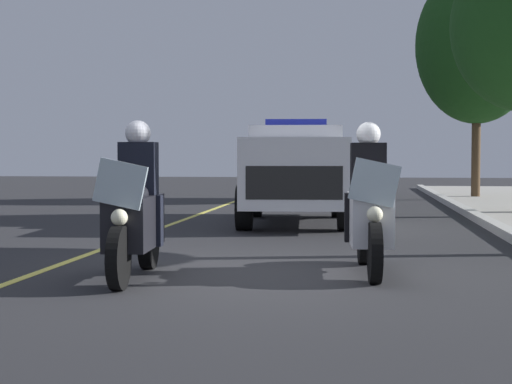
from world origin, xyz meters
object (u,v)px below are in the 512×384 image
Objects in this scene: police_motorcycle_lead_right at (369,211)px; tree_behind_suv at (477,45)px; police_motorcycle_lead_left at (135,214)px; police_suv at (296,169)px.

tree_behind_suv is at bearing 167.90° from police_motorcycle_lead_right.
police_motorcycle_lead_right is at bearing 106.66° from police_motorcycle_lead_left.
police_motorcycle_lead_right is at bearing -12.10° from tree_behind_suv.
police_motorcycle_lead_left is 1.00× the size of police_motorcycle_lead_right.
police_suv is at bearing -168.15° from police_motorcycle_lead_right.
police_motorcycle_lead_left is 2.63m from police_motorcycle_lead_right.
police_suv is (-7.29, 1.14, 0.37)m from police_motorcycle_lead_left.
police_motorcycle_lead_right is (-0.75, 2.52, 0.00)m from police_motorcycle_lead_left.
police_suv is at bearing 171.08° from police_motorcycle_lead_left.
police_suv is 10.84m from tree_behind_suv.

